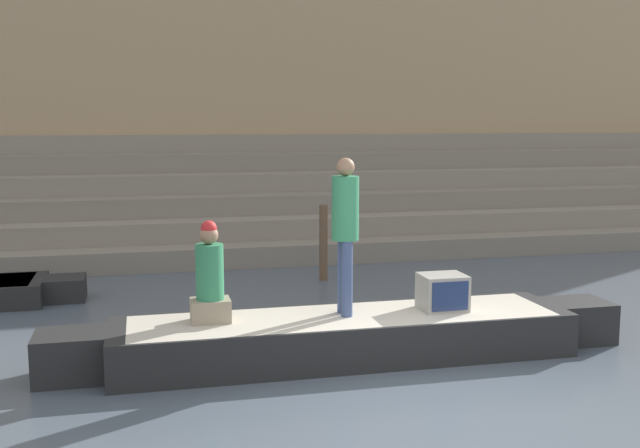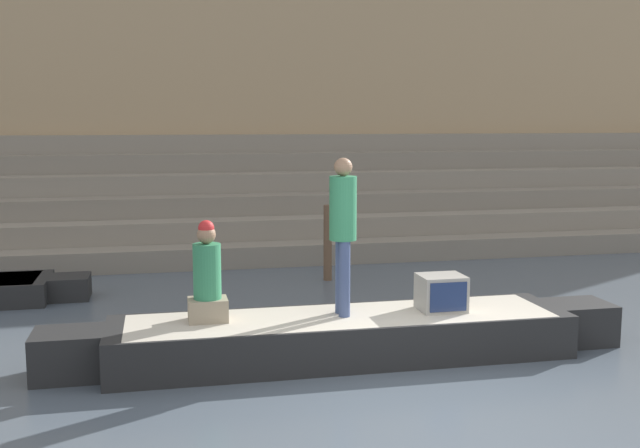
{
  "view_description": "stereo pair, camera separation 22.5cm",
  "coord_description": "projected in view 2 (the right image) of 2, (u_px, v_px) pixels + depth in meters",
  "views": [
    {
      "loc": [
        -2.71,
        -6.28,
        2.73
      ],
      "look_at": [
        -0.48,
        2.97,
        1.4
      ],
      "focal_mm": 42.0,
      "sensor_mm": 36.0,
      "label": 1
    },
    {
      "loc": [
        -2.49,
        -6.33,
        2.73
      ],
      "look_at": [
        -0.48,
        2.97,
        1.4
      ],
      "focal_mm": 42.0,
      "sensor_mm": 36.0,
      "label": 2
    }
  ],
  "objects": [
    {
      "name": "ground_plane",
      "position": [
        437.0,
        413.0,
        7.02
      ],
      "size": [
        120.0,
        120.0,
        0.0
      ],
      "primitive_type": "plane",
      "color": "#4C5660"
    },
    {
      "name": "ghat_steps",
      "position": [
        275.0,
        205.0,
        16.49
      ],
      "size": [
        36.0,
        4.25,
        2.39
      ],
      "color": "gray",
      "rests_on": "ground"
    },
    {
      "name": "tv_set",
      "position": [
        441.0,
        293.0,
        8.79
      ],
      "size": [
        0.53,
        0.46,
        0.42
      ],
      "rotation": [
        0.0,
        0.0,
        -0.01
      ],
      "color": "#9E998E",
      "rests_on": "rowboat_main"
    },
    {
      "name": "person_rowing",
      "position": [
        207.0,
        279.0,
        8.3
      ],
      "size": [
        0.43,
        0.34,
        1.14
      ],
      "rotation": [
        0.0,
        0.0,
        -0.16
      ],
      "color": "gray",
      "rests_on": "rowboat_main"
    },
    {
      "name": "person_standing",
      "position": [
        343.0,
        224.0,
        8.48
      ],
      "size": [
        0.31,
        0.31,
        1.81
      ],
      "rotation": [
        0.0,
        0.0,
        -0.21
      ],
      "color": "#3D4C75",
      "rests_on": "rowboat_main"
    },
    {
      "name": "rowboat_main",
      "position": [
        342.0,
        336.0,
        8.6
      ],
      "size": [
        6.76,
        1.33,
        0.5
      ],
      "rotation": [
        0.0,
        0.0,
        0.02
      ],
      "color": "black",
      "rests_on": "ground"
    },
    {
      "name": "back_wall",
      "position": [
        260.0,
        51.0,
        18.06
      ],
      "size": [
        34.2,
        1.28,
        8.83
      ],
      "color": "tan",
      "rests_on": "ground"
    },
    {
      "name": "mooring_post",
      "position": [
        328.0,
        243.0,
        12.74
      ],
      "size": [
        0.14,
        0.14,
        1.3
      ],
      "primitive_type": "cylinder",
      "color": "brown",
      "rests_on": "ground"
    }
  ]
}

